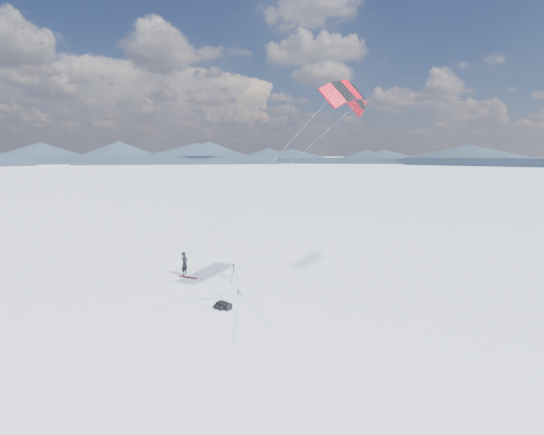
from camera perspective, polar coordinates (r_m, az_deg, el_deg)
The scene contains 9 objects.
ground at distance 27.01m, azimuth -10.28°, elevation -9.91°, with size 1800.00×1800.00×0.00m, color white.
horizon_hills at distance 26.01m, azimuth -10.52°, elevation -1.96°, with size 704.00×705.94×9.12m.
snow_tracks at distance 26.84m, azimuth -12.21°, elevation -10.10°, with size 17.62×14.39×0.01m.
snowkiter at distance 29.80m, azimuth -12.48°, elevation -8.14°, with size 0.64×0.42×1.75m, color black.
snowboard at distance 29.17m, azimuth -12.06°, elevation -8.47°, with size 1.52×0.28×0.04m, color maroon.
tripod at distance 27.54m, azimuth -5.58°, elevation -7.66°, with size 0.61×0.56×1.25m.
gear_bag_a at distance 23.31m, azimuth -6.94°, elevation -12.53°, with size 0.97×0.59×0.41m.
gear_bag_b at distance 23.28m, azimuth -7.69°, elevation -12.73°, with size 0.66×0.39×0.28m.
power_kite at distance 23.27m, azimuth 11.09°, elevation 16.74°, with size 12.94×5.52×11.54m.
Camera 1 is at (16.17, -19.75, 8.83)m, focal length 26.00 mm.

